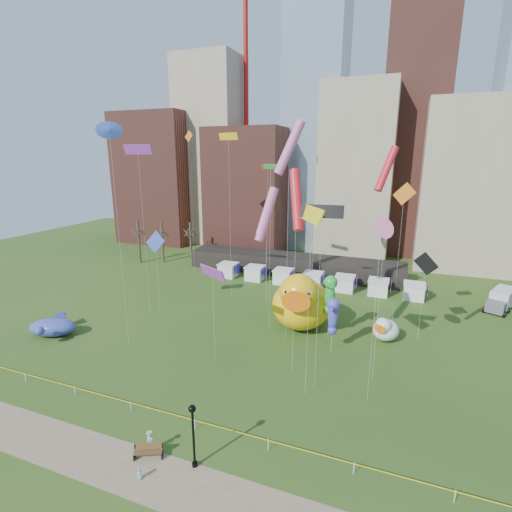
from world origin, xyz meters
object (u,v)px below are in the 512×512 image
at_px(whale_inflatable, 53,326).
at_px(park_bench, 148,450).
at_px(seahorse_purple, 333,313).
at_px(lamppost, 193,429).
at_px(box_truck, 502,299).
at_px(big_duck, 301,302).
at_px(toddler, 140,473).
at_px(small_duck, 385,329).
at_px(woman, 150,442).
at_px(seahorse_green, 330,292).

xyz_separation_m(whale_inflatable, park_bench, (21.99, -11.84, -0.53)).
height_order(seahorse_purple, lamppost, seahorse_purple).
bearing_deg(box_truck, big_duck, -122.37).
xyz_separation_m(seahorse_purple, toddler, (-8.53, -21.41, -3.96)).
distance_m(small_duck, lamppost, 26.38).
bearing_deg(seahorse_purple, toddler, -109.42).
xyz_separation_m(small_duck, toddler, (-13.76, -26.18, -0.94)).
height_order(big_duck, woman, big_duck).
distance_m(seahorse_green, seahorse_purple, 3.41).
bearing_deg(lamppost, box_truck, 57.32).
bearing_deg(woman, park_bench, -68.18).
height_order(small_duck, lamppost, lamppost).
height_order(whale_inflatable, park_bench, whale_inflatable).
distance_m(small_duck, whale_inflatable, 38.48).
distance_m(seahorse_green, park_bench, 24.61).
xyz_separation_m(woman, toddler, (0.80, -2.24, -0.35)).
distance_m(lamppost, woman, 4.21).
xyz_separation_m(big_duck, park_bench, (-4.61, -23.97, -2.91)).
distance_m(seahorse_green, box_truck, 27.18).
relative_size(lamppost, box_truck, 0.73).
distance_m(seahorse_purple, park_bench, 21.98).
distance_m(seahorse_purple, toddler, 23.38).
bearing_deg(seahorse_purple, lamppost, -104.35).
xyz_separation_m(small_duck, park_bench, (-14.39, -24.37, -0.82)).
bearing_deg(woman, seahorse_purple, 64.36).
height_order(seahorse_green, seahorse_purple, seahorse_green).
bearing_deg(big_duck, seahorse_green, -27.26).
bearing_deg(big_duck, whale_inflatable, -162.29).
relative_size(lamppost, woman, 3.16).
distance_m(seahorse_purple, lamppost, 20.06).
distance_m(lamppost, toddler, 4.39).
relative_size(small_duck, whale_inflatable, 0.64).
distance_m(small_duck, seahorse_purple, 7.69).
bearing_deg(whale_inflatable, seahorse_green, -3.06).
height_order(seahorse_green, woman, seahorse_green).
relative_size(whale_inflatable, toddler, 8.02).
distance_m(park_bench, toddler, 1.91).
bearing_deg(big_duck, woman, -108.29).
distance_m(seahorse_green, toddler, 26.11).
xyz_separation_m(big_duck, whale_inflatable, (-26.60, -12.13, -2.38)).
height_order(big_duck, whale_inflatable, big_duck).
bearing_deg(park_bench, small_duck, 34.57).
bearing_deg(box_truck, park_bench, -101.58).
height_order(big_duck, park_bench, big_duck).
bearing_deg(seahorse_purple, big_duck, 138.48).
xyz_separation_m(park_bench, woman, (-0.17, 0.44, 0.24)).
height_order(small_duck, whale_inflatable, small_duck).
relative_size(park_bench, box_truck, 0.30).
height_order(lamppost, toddler, lamppost).
bearing_deg(woman, small_duck, 59.01).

